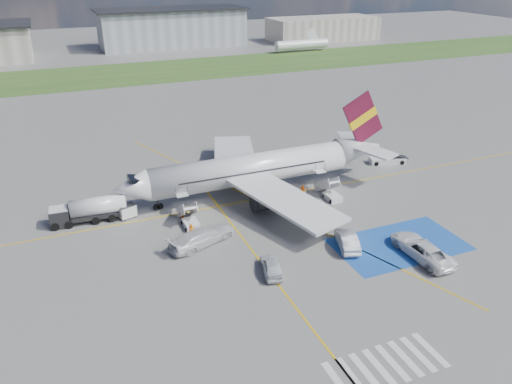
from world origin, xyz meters
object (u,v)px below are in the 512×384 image
van_white_a (422,247)px  van_white_b (202,234)px  fuel_tanker (89,212)px  airliner (260,168)px  car_silver_b (347,240)px  belt_loader (388,161)px  gpu_cart (127,212)px  car_silver_a (271,266)px

van_white_a → van_white_b: (-20.00, 10.97, 0.02)m
fuel_tanker → van_white_a: size_ratio=1.41×
airliner → car_silver_b: 16.80m
airliner → car_silver_b: size_ratio=7.23×
airliner → fuel_tanker: airliner is taller
van_white_a → belt_loader: bearing=-118.7°
gpu_cart → van_white_a: 33.18m
car_silver_b → van_white_b: van_white_b is taller
gpu_cart → car_silver_a: size_ratio=0.50×
belt_loader → van_white_a: bearing=-102.7°
belt_loader → van_white_b: bearing=-144.3°
car_silver_a → airliner: bearing=-96.1°
van_white_a → car_silver_a: bearing=-11.8°
belt_loader → gpu_cart: bearing=-160.4°
fuel_tanker → gpu_cart: (4.17, -0.78, -0.49)m
fuel_tanker → van_white_b: fuel_tanker is taller
airliner → van_white_a: airliner is taller
belt_loader → van_white_a: (-12.33, -22.65, 0.72)m
car_silver_b → van_white_b: bearing=-6.2°
car_silver_b → van_white_a: (6.09, -4.44, 0.30)m
fuel_tanker → van_white_b: 14.49m
car_silver_b → van_white_a: size_ratio=0.84×
gpu_cart → van_white_b: van_white_b is taller
van_white_a → car_silver_b: bearing=-36.2°
airliner → car_silver_a: 18.86m
gpu_cart → car_silver_b: car_silver_b is taller
car_silver_a → gpu_cart: bearing=-43.3°
car_silver_b → van_white_b: size_ratio=0.85×
airliner → van_white_b: 14.83m
van_white_b → van_white_a: bearing=-139.4°
car_silver_a → van_white_b: size_ratio=0.75×
gpu_cart → van_white_a: (26.40, -20.09, 0.42)m
van_white_b → airliner: bearing=-68.8°
airliner → belt_loader: (21.43, 1.88, -2.97)m
fuel_tanker → belt_loader: fuel_tanker is taller
van_white_a → van_white_b: bearing=-28.9°
van_white_b → gpu_cart: bearing=14.3°
car_silver_a → car_silver_b: bearing=-158.7°
airliner → belt_loader: bearing=5.0°
gpu_cart → belt_loader: 38.81m
gpu_cart → airliner: bearing=-17.1°
fuel_tanker → car_silver_b: (24.49, -16.43, -0.37)m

